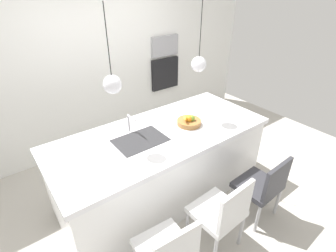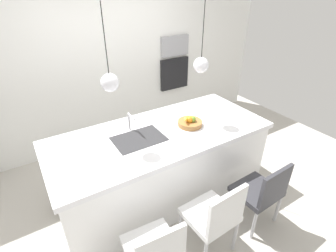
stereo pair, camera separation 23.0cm
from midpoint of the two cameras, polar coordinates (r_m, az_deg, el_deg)
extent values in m
plane|color=#BCB7AD|center=(3.53, -3.27, -14.52)|extent=(6.60, 6.60, 0.00)
cube|color=white|center=(4.18, -16.91, 12.38)|extent=(6.00, 0.10, 2.60)
cube|color=white|center=(3.24, -3.49, -8.99)|extent=(2.53, 1.06, 0.87)
cube|color=white|center=(2.97, -3.76, -1.96)|extent=(2.59, 1.12, 0.06)
cube|color=#2D2D30|center=(2.84, -8.52, -3.30)|extent=(0.56, 0.40, 0.02)
cylinder|color=silver|center=(2.97, -10.96, 0.59)|extent=(0.02, 0.02, 0.22)
cylinder|color=silver|center=(2.86, -10.42, 1.72)|extent=(0.02, 0.16, 0.02)
cylinder|color=#9E6B38|center=(3.10, 2.60, 0.80)|extent=(0.29, 0.29, 0.06)
sphere|color=red|center=(3.07, 2.65, 1.73)|extent=(0.07, 0.07, 0.07)
sphere|color=olive|center=(3.07, 3.16, 1.72)|extent=(0.08, 0.08, 0.08)
sphere|color=olive|center=(3.08, 2.61, 1.78)|extent=(0.07, 0.07, 0.07)
sphere|color=orange|center=(3.06, 2.54, 1.62)|extent=(0.08, 0.08, 0.08)
ellipsoid|color=yellow|center=(3.04, 1.76, 1.93)|extent=(0.16, 0.16, 0.08)
cube|color=#9E9EA3|center=(4.63, -2.27, 17.53)|extent=(0.54, 0.08, 0.34)
cube|color=black|center=(4.76, -2.15, 11.63)|extent=(0.56, 0.08, 0.56)
cube|color=silver|center=(2.45, -3.93, -25.73)|extent=(0.48, 0.48, 0.06)
cube|color=silver|center=(2.17, -1.25, -26.17)|extent=(0.42, 0.07, 0.38)
cylinder|color=#B2B2B7|center=(2.79, -2.08, -24.05)|extent=(0.04, 0.04, 0.41)
cube|color=silver|center=(2.70, 8.20, -18.51)|extent=(0.48, 0.47, 0.06)
cube|color=silver|center=(2.44, 12.24, -17.34)|extent=(0.44, 0.06, 0.42)
cylinder|color=#B2B2B7|center=(3.07, 7.82, -17.69)|extent=(0.04, 0.04, 0.43)
cylinder|color=#B2B2B7|center=(2.88, 1.85, -21.61)|extent=(0.04, 0.04, 0.43)
cylinder|color=#B2B2B7|center=(2.92, 13.72, -21.71)|extent=(0.04, 0.04, 0.43)
cube|color=#333338|center=(3.12, 17.35, -12.62)|extent=(0.48, 0.44, 0.06)
cube|color=#333338|center=(2.91, 21.13, -11.15)|extent=(0.45, 0.06, 0.38)
cylinder|color=#B2B2B7|center=(3.47, 16.27, -12.42)|extent=(0.04, 0.04, 0.40)
cylinder|color=#B2B2B7|center=(3.21, 11.80, -15.77)|extent=(0.04, 0.04, 0.40)
cylinder|color=#B2B2B7|center=(3.35, 21.46, -15.36)|extent=(0.04, 0.04, 0.40)
cylinder|color=#B2B2B7|center=(3.08, 17.27, -19.21)|extent=(0.04, 0.04, 0.40)
sphere|color=silver|center=(2.43, -15.04, 8.94)|extent=(0.17, 0.17, 0.17)
cylinder|color=black|center=(2.33, -16.33, 17.86)|extent=(0.01, 0.01, 0.60)
sphere|color=silver|center=(2.97, 4.64, 13.58)|extent=(0.17, 0.17, 0.17)
cylinder|color=black|center=(2.89, 4.97, 20.98)|extent=(0.01, 0.01, 0.60)
camera|label=1|loc=(0.12, -92.21, -1.26)|focal=27.24mm
camera|label=2|loc=(0.12, 87.79, 1.26)|focal=27.24mm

